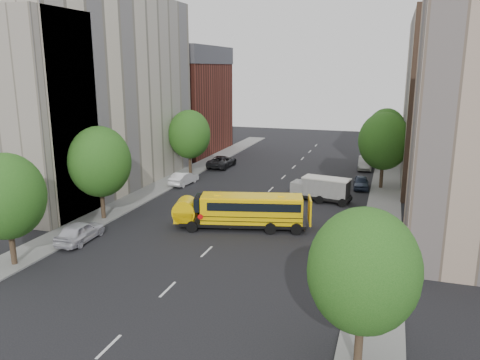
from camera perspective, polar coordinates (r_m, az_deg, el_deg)
The scene contains 23 objects.
ground at distance 40.12m, azimuth 0.21°, elevation -4.61°, with size 120.00×120.00×0.00m, color black.
sidewalk_left at distance 48.96m, azimuth -10.88°, elevation -1.42°, with size 3.00×80.00×0.12m, color slate.
sidewalk_right at distance 43.13m, azimuth 17.07°, elevation -3.83°, with size 3.00×80.00×0.12m, color slate.
lane_markings at distance 49.35m, azimuth 3.77°, elevation -1.15°, with size 0.15×64.00×0.01m, color silver.
building_left_cream at distance 51.72m, azimuth -17.27°, elevation 10.18°, with size 10.00×26.00×20.00m, color beige.
building_left_redbrick at distance 71.06m, azimuth -6.78°, elevation 8.62°, with size 10.00×15.00×13.00m, color maroon.
building_left_near at distance 43.67m, azimuth -25.07°, elevation 7.03°, with size 10.00×7.00×17.00m, color beige.
building_right_far at distance 56.76m, azimuth 24.72°, elevation 8.80°, with size 10.00×22.00×18.00m, color beige.
building_right_sidewall at distance 45.87m, azimuth 26.18°, elevation 7.80°, with size 10.10×0.30×18.00m, color brown.
street_tree_0 at distance 32.75m, azimuth -26.58°, elevation -1.81°, with size 4.80×4.80×7.41m.
street_tree_1 at distance 40.17m, azimuth -16.72°, elevation 2.14°, with size 5.12×5.12×7.90m.
street_tree_2 at distance 55.70m, azimuth -6.19°, elevation 5.56°, with size 4.99×4.99×7.71m.
street_tree_3 at distance 20.00m, azimuth 14.83°, elevation -10.68°, with size 4.61×4.61×7.11m.
street_tree_4 at distance 50.84m, azimuth 17.15°, elevation 4.55°, with size 5.25×5.25×8.10m.
street_tree_5 at distance 62.78m, azimuth 17.38°, elevation 5.80°, with size 4.86×4.86×7.51m.
school_bus at distance 37.07m, azimuth 0.21°, elevation -3.62°, with size 10.14×4.58×2.80m.
safari_truck at distance 45.31m, azimuth 9.92°, elevation -1.04°, with size 5.75×2.90×2.35m.
parked_car_0 at distance 36.50m, azimuth -18.94°, elevation -5.97°, with size 1.81×4.49×1.53m, color silver.
parked_car_1 at distance 51.50m, azimuth -6.87°, elevation 0.21°, with size 1.49×4.28×1.41m, color white.
parked_car_2 at distance 60.15m, azimuth -2.22°, elevation 2.28°, with size 2.50×5.43×1.51m, color black.
parked_car_3 at distance 33.47m, azimuth 13.45°, elevation -7.32°, with size 2.23×5.49×1.59m, color maroon.
parked_car_4 at distance 51.12m, azimuth 14.54°, elevation -0.28°, with size 1.56×3.87×1.32m, color #2C374E.
parked_car_5 at distance 61.05m, azimuth 15.02°, elevation 2.02°, with size 1.65×4.74×1.56m, color gray.
Camera 1 is at (11.67, -36.29, 12.51)m, focal length 35.00 mm.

